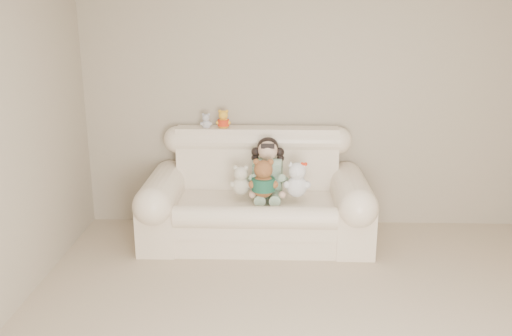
% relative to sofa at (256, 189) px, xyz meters
% --- Properties ---
extents(wall_back, '(4.50, 0.00, 4.50)m').
position_rel_sofa_xyz_m(wall_back, '(0.53, 0.50, 0.78)').
color(wall_back, tan).
rests_on(wall_back, ground).
extents(sofa, '(2.10, 0.95, 1.03)m').
position_rel_sofa_xyz_m(sofa, '(0.00, 0.00, 0.00)').
color(sofa, '#F7DFC7').
rests_on(sofa, floor).
extents(seated_child, '(0.40, 0.46, 0.57)m').
position_rel_sofa_xyz_m(seated_child, '(0.10, 0.08, 0.19)').
color(seated_child, '#2C6E3B').
rests_on(seated_child, sofa).
extents(brown_teddy, '(0.28, 0.22, 0.42)m').
position_rel_sofa_xyz_m(brown_teddy, '(0.07, -0.16, 0.19)').
color(brown_teddy, brown).
rests_on(brown_teddy, sofa).
extents(white_cat, '(0.30, 0.26, 0.39)m').
position_rel_sofa_xyz_m(white_cat, '(0.37, -0.14, 0.18)').
color(white_cat, white).
rests_on(white_cat, sofa).
extents(cream_teddy, '(0.24, 0.20, 0.32)m').
position_rel_sofa_xyz_m(cream_teddy, '(-0.14, -0.09, 0.14)').
color(cream_teddy, beige).
rests_on(cream_teddy, sofa).
extents(yellow_mini_bear, '(0.16, 0.13, 0.22)m').
position_rel_sofa_xyz_m(yellow_mini_bear, '(-0.33, 0.34, 0.61)').
color(yellow_mini_bear, yellow).
rests_on(yellow_mini_bear, sofa).
extents(grey_mini_plush, '(0.14, 0.13, 0.18)m').
position_rel_sofa_xyz_m(grey_mini_plush, '(-0.49, 0.34, 0.59)').
color(grey_mini_plush, silver).
rests_on(grey_mini_plush, sofa).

